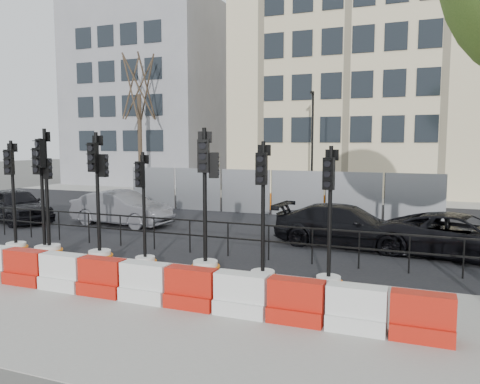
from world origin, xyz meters
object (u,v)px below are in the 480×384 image
at_px(car_a, 15,205).
at_px(car_c, 346,226).
at_px(traffic_signal_d, 99,235).
at_px(traffic_signal_h, 329,264).
at_px(traffic_signal_a, 15,233).

bearing_deg(car_a, car_c, -68.69).
bearing_deg(car_c, traffic_signal_d, 134.83).
xyz_separation_m(traffic_signal_h, car_a, (-13.49, 4.41, 0.04)).
bearing_deg(traffic_signal_d, car_c, 41.88).
xyz_separation_m(traffic_signal_d, car_a, (-7.53, 4.36, -0.14)).
distance_m(traffic_signal_a, car_c, 9.72).
xyz_separation_m(traffic_signal_a, car_c, (8.53, 4.67, -0.03)).
height_order(traffic_signal_d, car_a, traffic_signal_d).
distance_m(traffic_signal_a, car_a, 6.34).
bearing_deg(traffic_signal_h, traffic_signal_d, -170.62).
height_order(traffic_signal_a, traffic_signal_d, traffic_signal_d).
bearing_deg(traffic_signal_d, traffic_signal_a, -178.24).
bearing_deg(traffic_signal_d, traffic_signal_h, 1.61).
xyz_separation_m(traffic_signal_a, car_a, (-4.62, 4.34, 0.02)).
distance_m(traffic_signal_h, car_c, 4.75).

